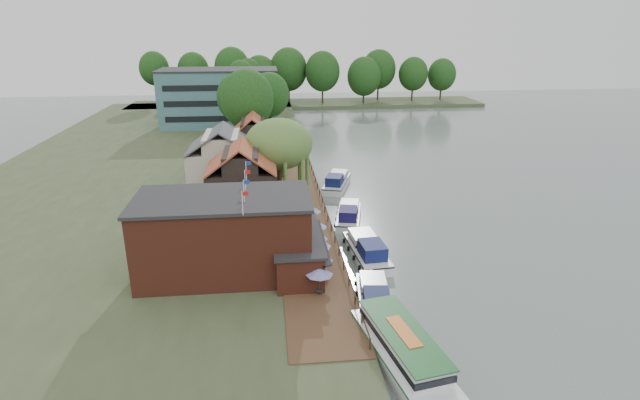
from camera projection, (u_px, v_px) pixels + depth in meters
name	position (u px, v px, depth m)	size (l,w,h in m)	color
ground	(394.00, 267.00, 48.71)	(260.00, 260.00, 0.00)	slate
land_bank	(153.00, 172.00, 78.32)	(50.00, 140.00, 1.00)	#384728
quay_deck	(304.00, 223.00, 56.93)	(6.00, 50.00, 0.10)	#47301E
quay_rail	(327.00, 216.00, 57.52)	(0.20, 49.00, 1.00)	black
pub	(247.00, 234.00, 44.81)	(20.00, 11.00, 7.30)	maroon
hotel_block	(220.00, 97.00, 109.70)	(25.40, 12.40, 12.30)	#38666B
cottage_a	(242.00, 179.00, 58.57)	(8.60, 7.60, 8.50)	black
cottage_b	(223.00, 158.00, 67.63)	(9.60, 8.60, 8.50)	beige
cottage_c	(254.00, 143.00, 76.47)	(7.60, 7.60, 8.50)	black
willow	(279.00, 159.00, 63.38)	(8.60, 8.60, 10.43)	#476B2D
umbrella_0	(319.00, 282.00, 41.38)	(2.26, 2.26, 2.38)	#1A1C92
umbrella_1	(322.00, 267.00, 43.80)	(2.02, 2.02, 2.38)	navy
umbrella_2	(318.00, 253.00, 46.56)	(2.45, 2.45, 2.38)	navy
umbrella_3	(315.00, 245.00, 48.15)	(2.39, 2.39, 2.38)	navy
umbrella_4	(317.00, 233.00, 50.99)	(2.06, 2.06, 2.38)	navy
umbrella_5	(312.00, 217.00, 55.14)	(2.01, 2.01, 2.38)	navy
cruiser_0	(374.00, 295.00, 41.63)	(3.01, 9.33, 2.24)	white
cruiser_1	(367.00, 247.00, 50.28)	(3.29, 10.19, 2.48)	white
cruiser_2	(349.00, 212.00, 59.73)	(3.05, 9.44, 2.27)	silver
cruiser_3	(337.00, 180.00, 71.97)	(3.15, 9.75, 2.36)	silver
tour_boat	(407.00, 353.00, 33.80)	(3.63, 12.85, 2.80)	silver
swan	(409.00, 335.00, 37.80)	(0.44, 0.44, 0.44)	white
bank_tree_0	(248.00, 113.00, 83.19)	(8.73, 8.73, 14.66)	#143811
bank_tree_1	(239.00, 109.00, 91.41)	(7.82, 7.82, 13.22)	#143811
bank_tree_2	(270.00, 105.00, 98.88)	(7.59, 7.59, 12.61)	#143811
bank_tree_3	(262.00, 93.00, 119.98)	(6.66, 6.66, 11.38)	#143811
bank_tree_4	(242.00, 87.00, 125.02)	(6.50, 6.50, 13.07)	#143811
bank_tree_5	(249.00, 83.00, 133.84)	(6.58, 6.58, 12.88)	#143811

